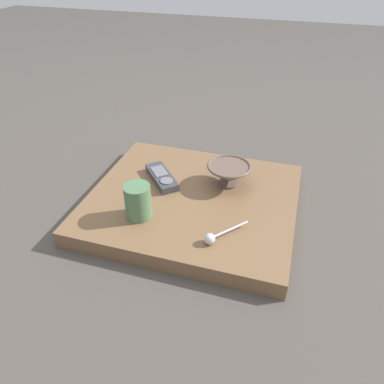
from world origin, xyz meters
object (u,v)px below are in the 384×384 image
cereal_bowl (229,174)px  coffee_mug (138,201)px  teaspoon (213,237)px  tv_remote_near (162,177)px

cereal_bowl → coffee_mug: 0.29m
teaspoon → tv_remote_near: size_ratio=0.72×
tv_remote_near → cereal_bowl: bearing=11.1°
coffee_mug → teaspoon: bearing=-11.1°
cereal_bowl → coffee_mug: bearing=-132.1°
coffee_mug → cereal_bowl: bearing=47.9°
teaspoon → tv_remote_near: (-0.22, 0.22, -0.00)m
teaspoon → cereal_bowl: bearing=93.9°
cereal_bowl → tv_remote_near: (-0.20, -0.04, -0.03)m
cereal_bowl → teaspoon: 0.26m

